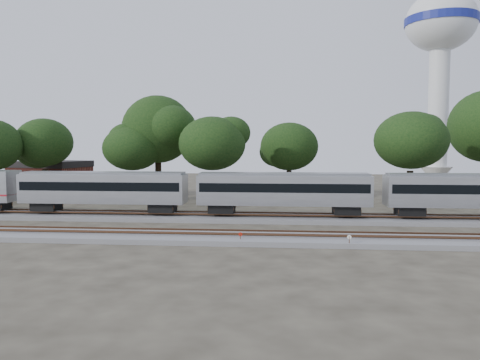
{
  "coord_description": "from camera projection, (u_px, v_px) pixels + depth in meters",
  "views": [
    {
      "loc": [
        4.17,
        -40.57,
        7.64
      ],
      "look_at": [
        0.16,
        5.0,
        4.11
      ],
      "focal_mm": 35.0,
      "sensor_mm": 36.0,
      "label": 1
    }
  ],
  "objects": [
    {
      "name": "ground",
      "position": [
        233.0,
        231.0,
        41.25
      ],
      "size": [
        160.0,
        160.0,
        0.0
      ],
      "primitive_type": "plane",
      "color": "#383328",
      "rests_on": "ground"
    },
    {
      "name": "track_far",
      "position": [
        239.0,
        218.0,
        47.19
      ],
      "size": [
        160.0,
        5.0,
        0.73
      ],
      "color": "slate",
      "rests_on": "ground"
    },
    {
      "name": "track_near",
      "position": [
        228.0,
        237.0,
        37.26
      ],
      "size": [
        160.0,
        5.0,
        0.73
      ],
      "color": "slate",
      "rests_on": "ground"
    },
    {
      "name": "train",
      "position": [
        478.0,
        191.0,
        44.95
      ],
      "size": [
        126.04,
        3.07,
        4.52
      ],
      "color": "#BABDC2",
      "rests_on": "ground"
    },
    {
      "name": "switch_stand_red",
      "position": [
        240.0,
        237.0,
        35.62
      ],
      "size": [
        0.29,
        0.05,
        0.92
      ],
      "rotation": [
        0.0,
        0.0,
        0.08
      ],
      "color": "#512D19",
      "rests_on": "ground"
    },
    {
      "name": "switch_stand_white",
      "position": [
        349.0,
        240.0,
        34.19
      ],
      "size": [
        0.3,
        0.16,
        1.01
      ],
      "rotation": [
        0.0,
        0.0,
        -0.43
      ],
      "color": "#512D19",
      "rests_on": "ground"
    },
    {
      "name": "switch_lever",
      "position": [
        317.0,
        245.0,
        34.75
      ],
      "size": [
        0.53,
        0.36,
        0.3
      ],
      "primitive_type": "cube",
      "rotation": [
        0.0,
        0.0,
        -0.11
      ],
      "color": "#512D19",
      "rests_on": "ground"
    },
    {
      "name": "water_tower",
      "position": [
        440.0,
        43.0,
        83.51
      ],
      "size": [
        12.53,
        12.53,
        34.68
      ],
      "color": "silver",
      "rests_on": "ground"
    },
    {
      "name": "brick_building",
      "position": [
        50.0,
        177.0,
        71.58
      ],
      "size": [
        11.98,
        9.67,
        5.07
      ],
      "rotation": [
        0.0,
        0.0,
        -0.23
      ],
      "color": "maroon",
      "rests_on": "ground"
    },
    {
      "name": "tree_1",
      "position": [
        44.0,
        143.0,
        63.33
      ],
      "size": [
        7.99,
        7.99,
        11.27
      ],
      "color": "black",
      "rests_on": "ground"
    },
    {
      "name": "tree_2",
      "position": [
        132.0,
        148.0,
        60.81
      ],
      "size": [
        7.2,
        7.2,
        10.15
      ],
      "color": "black",
      "rests_on": "ground"
    },
    {
      "name": "tree_3",
      "position": [
        158.0,
        129.0,
        62.74
      ],
      "size": [
        9.76,
        9.76,
        13.76
      ],
      "color": "black",
      "rests_on": "ground"
    },
    {
      "name": "tree_4",
      "position": [
        212.0,
        144.0,
        56.7
      ],
      "size": [
        7.82,
        7.82,
        11.03
      ],
      "color": "black",
      "rests_on": "ground"
    },
    {
      "name": "tree_5",
      "position": [
        289.0,
        147.0,
        65.45
      ],
      "size": [
        7.41,
        7.41,
        10.45
      ],
      "color": "black",
      "rests_on": "ground"
    },
    {
      "name": "tree_6",
      "position": [
        411.0,
        140.0,
        57.05
      ],
      "size": [
        8.22,
        8.22,
        11.59
      ],
      "color": "black",
      "rests_on": "ground"
    }
  ]
}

